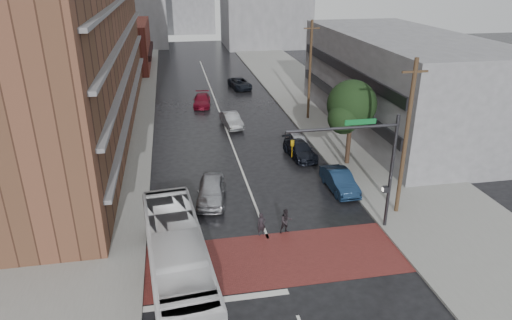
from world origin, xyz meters
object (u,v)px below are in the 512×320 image
object	(u,v)px
car_travel_a	(211,191)
suv_travel	(240,83)
pedestrian_b	(286,221)
transit_bus	(178,261)
car_parked_near	(340,181)
car_travel_c	(202,100)
car_parked_far	(298,141)
car_parked_mid	(300,150)
car_travel_b	(231,120)
pedestrian_a	(261,224)

from	to	relation	value
car_travel_a	suv_travel	xyz separation A→B (m)	(6.59, 30.25, -0.13)
pedestrian_b	car_travel_a	distance (m)	6.24
transit_bus	car_parked_near	bearing A→B (deg)	32.08
car_travel_c	car_parked_far	world-z (taller)	car_parked_far
car_parked_near	transit_bus	bearing A→B (deg)	-144.60
transit_bus	car_travel_c	size ratio (longest dim) A/B	2.52
car_travel_c	car_parked_mid	xyz separation A→B (m)	(6.89, -16.70, -0.00)
car_parked_near	suv_travel	bearing A→B (deg)	92.88
car_travel_b	car_parked_mid	distance (m)	9.85
car_travel_c	suv_travel	size ratio (longest dim) A/B	0.94
pedestrian_a	car_travel_b	size ratio (longest dim) A/B	0.34
suv_travel	car_travel_c	bearing A→B (deg)	-136.55
pedestrian_a	car_parked_mid	bearing A→B (deg)	52.27
pedestrian_a	car_travel_a	bearing A→B (deg)	105.90
transit_bus	pedestrian_a	world-z (taller)	transit_bus
suv_travel	transit_bus	bearing A→B (deg)	-111.98
transit_bus	pedestrian_a	size ratio (longest dim) A/B	7.80
car_travel_b	suv_travel	xyz separation A→B (m)	(3.16, 15.08, -0.03)
car_travel_c	car_parked_near	distance (m)	24.49
car_travel_b	suv_travel	size ratio (longest dim) A/B	0.88
car_travel_a	transit_bus	bearing A→B (deg)	-96.64
pedestrian_a	car_travel_c	world-z (taller)	pedestrian_a
pedestrian_b	car_parked_mid	bearing A→B (deg)	61.19
car_travel_a	car_travel_c	xyz separation A→B (m)	(1.12, 23.14, -0.14)
car_travel_a	car_parked_far	distance (m)	11.69
pedestrian_a	car_travel_b	distance (m)	19.98
car_parked_far	car_parked_near	bearing A→B (deg)	-84.46
car_travel_c	suv_travel	xyz separation A→B (m)	(5.47, 7.11, 0.01)
car_travel_c	car_travel_b	bearing A→B (deg)	-67.41
pedestrian_a	car_travel_b	xyz separation A→B (m)	(0.92, 19.96, -0.03)
car_travel_a	car_travel_b	distance (m)	15.55
car_travel_c	car_parked_near	xyz separation A→B (m)	(7.99, -23.15, 0.07)
pedestrian_a	car_parked_near	world-z (taller)	pedestrian_a
pedestrian_b	car_travel_a	bearing A→B (deg)	120.62
pedestrian_a	suv_travel	size ratio (longest dim) A/B	0.30
pedestrian_b	car_travel_b	xyz separation A→B (m)	(-0.57, 19.96, -0.08)
car_parked_near	car_parked_far	world-z (taller)	car_parked_near
pedestrian_b	suv_travel	bearing A→B (deg)	76.56
car_travel_c	car_parked_far	bearing A→B (deg)	-57.80
pedestrian_a	car_parked_mid	size ratio (longest dim) A/B	0.33
transit_bus	car_parked_near	xyz separation A→B (m)	(11.54, 8.78, -0.86)
car_parked_mid	car_parked_far	xyz separation A→B (m)	(0.33, 1.76, 0.07)
car_parked_far	car_travel_b	bearing A→B (deg)	125.32
pedestrian_a	car_parked_far	bearing A→B (deg)	54.20
transit_bus	suv_travel	bearing A→B (deg)	71.80
car_parked_near	car_parked_far	size ratio (longest dim) A/B	1.05
pedestrian_a	suv_travel	xyz separation A→B (m)	(4.09, 35.04, -0.06)
car_travel_c	car_parked_near	size ratio (longest dim) A/B	1.02
transit_bus	car_parked_mid	bearing A→B (deg)	50.40
car_parked_mid	car_parked_far	world-z (taller)	car_parked_far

